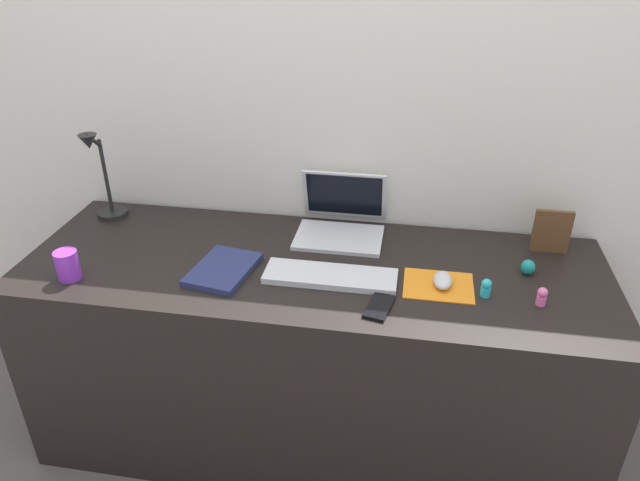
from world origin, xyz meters
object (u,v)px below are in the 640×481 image
Objects in this scene: keyboard at (330,276)px; mouse at (443,280)px; picture_frame at (552,231)px; toy_figurine_teal at (528,267)px; toy_figurine_cyan at (486,288)px; laptop at (341,218)px; cell_phone at (379,307)px; coffee_mug at (67,265)px; toy_figurine_pink at (542,296)px; desk_lamp at (102,179)px; notebook_pad at (223,269)px.

mouse is (0.34, 0.02, 0.01)m from keyboard.
toy_figurine_teal is at bearing -118.92° from picture_frame.
keyboard is 7.21× the size of toy_figurine_cyan.
toy_figurine_cyan is at bearing -13.86° from mouse.
toy_figurine_teal is at bearing -16.38° from laptop.
keyboard is at bearing -88.14° from laptop.
cell_phone is at bearing -68.87° from laptop.
cell_phone is at bearing -141.40° from picture_frame.
mouse is 1.15m from coffee_mug.
picture_frame is 0.19m from toy_figurine_teal.
toy_figurine_cyan reaches higher than cell_phone.
picture_frame is at bearing 23.01° from keyboard.
cell_phone is 2.28× the size of toy_figurine_pink.
desk_lamp is at bearing 170.86° from cell_phone.
laptop is at bearing 145.41° from toy_figurine_cyan.
mouse is at bearing -40.24° from laptop.
mouse is at bearing -156.10° from toy_figurine_teal.
mouse is 0.13m from toy_figurine_cyan.
notebook_pad is (-0.34, -0.02, 0.00)m from keyboard.
toy_figurine_teal is (-0.09, -0.16, -0.05)m from picture_frame.
keyboard is at bearing -167.41° from toy_figurine_teal.
picture_frame reaches higher than coffee_mug.
toy_figurine_teal is at bearing 12.59° from keyboard.
toy_figurine_teal is (0.61, -0.18, -0.03)m from laptop.
keyboard is 1.71× the size of notebook_pad.
notebook_pad is at bearing -170.85° from toy_figurine_teal.
keyboard is 4.40× the size of coffee_mug.
toy_figurine_pink is at bearing -84.53° from toy_figurine_teal.
keyboard is at bearing 12.35° from notebook_pad.
keyboard is 0.62m from toy_figurine_pink.
coffee_mug is at bearing -156.58° from notebook_pad.
toy_figurine_teal is 0.20m from toy_figurine_cyan.
desk_lamp reaches higher than toy_figurine_pink.
picture_frame is at bearing 50.53° from cell_phone.
laptop reaches higher than toy_figurine_pink.
keyboard is 7.31× the size of toy_figurine_pink.
picture_frame is at bearing 61.08° from toy_figurine_teal.
mouse is 0.28m from toy_figurine_pink.
picture_frame is (0.35, 0.28, 0.05)m from mouse.
toy_figurine_cyan is (0.48, -0.33, -0.02)m from laptop.
laptop is 1.25× the size of notebook_pad.
toy_figurine_pink is (0.63, -0.35, -0.02)m from laptop.
mouse is (0.35, -0.30, -0.03)m from laptop.
laptop is at bearing 123.06° from cell_phone.
mouse is 0.75× the size of cell_phone.
toy_figurine_teal reaches higher than keyboard.
desk_lamp is (-0.86, -0.05, 0.11)m from laptop.
keyboard is 0.34m from notebook_pad.
notebook_pad is at bearing 13.94° from coffee_mug.
laptop is 6.16× the size of toy_figurine_teal.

